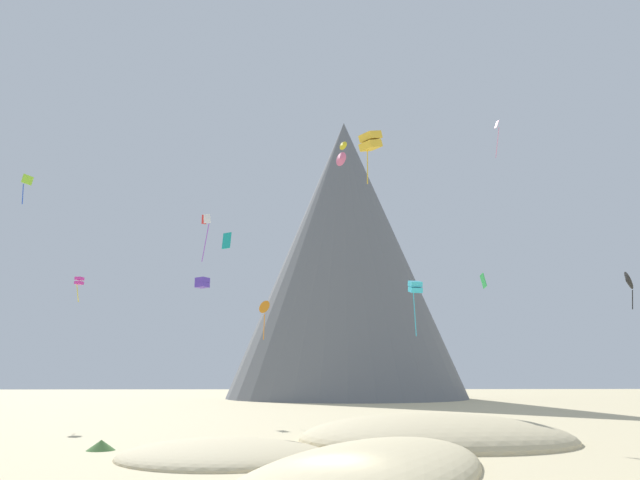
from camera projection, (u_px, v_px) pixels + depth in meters
name	position (u px, v px, depth m)	size (l,w,h in m)	color
dune_foreground_left	(435.00, 441.00, 43.75)	(20.23, 17.75, 3.88)	#CCBA8E
dune_foreground_right	(371.00, 477.00, 28.16)	(25.68, 9.73, 2.84)	beige
dune_back_low	(224.00, 457.00, 34.93)	(12.74, 12.30, 1.98)	#CCBA8E
bush_near_right	(101.00, 445.00, 38.20)	(1.85, 1.85, 0.66)	#477238
bush_scatter_east	(415.00, 434.00, 45.93)	(2.44, 2.44, 0.54)	#568442
bush_far_left	(352.00, 466.00, 30.07)	(2.18, 2.18, 0.43)	#568442
rock_massif	(342.00, 262.00, 135.34)	(64.19, 64.19, 64.38)	slate
kite_cyan_low	(415.00, 287.00, 57.58)	(1.28, 1.36, 5.42)	#33BCDB
kite_indigo_low	(202.00, 283.00, 54.96)	(1.37, 1.37, 0.94)	#5138B2
kite_orange_low	(265.00, 308.00, 64.64)	(1.63, 1.53, 4.21)	orange
kite_green_mid	(483.00, 281.00, 64.00)	(0.36, 1.19, 1.66)	green
kite_rainbow_high	(340.00, 159.00, 75.02)	(1.48, 1.70, 1.86)	#E5668C
kite_magenta_mid	(79.00, 281.00, 66.67)	(0.95, 0.94, 2.83)	#D1339E
kite_teal_mid	(227.00, 241.00, 52.49)	(0.82, 0.70, 1.54)	teal
kite_gold_mid	(370.00, 141.00, 46.82)	(1.92, 1.89, 4.43)	gold
kite_red_high	(204.00, 219.00, 86.81)	(0.67, 0.89, 1.41)	red
kite_pink_high	(497.00, 131.00, 81.45)	(0.63, 1.01, 5.36)	pink
kite_yellow_high	(343.00, 145.00, 81.73)	(1.22, 1.19, 1.29)	yellow
kite_white_mid	(206.00, 227.00, 63.67)	(0.80, 0.34, 5.29)	white
kite_black_low	(627.00, 281.00, 50.28)	(1.13, 1.70, 3.20)	black
kite_lime_mid	(26.00, 183.00, 49.45)	(0.78, 0.62, 2.58)	#8CD133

